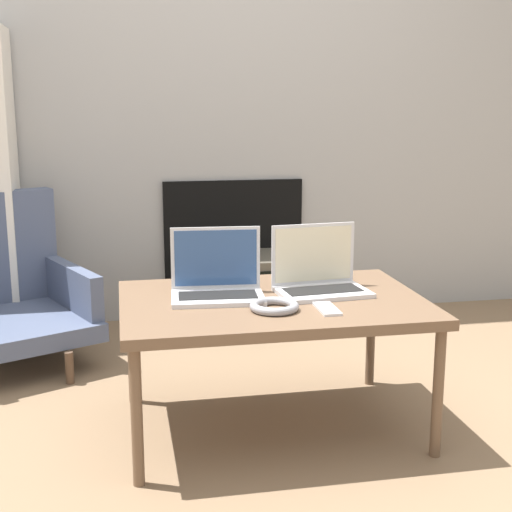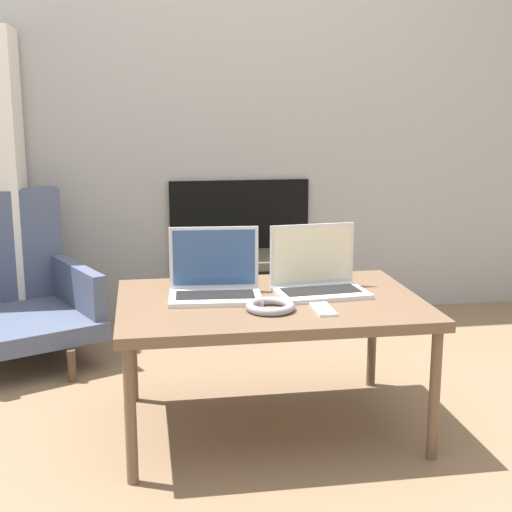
{
  "view_description": "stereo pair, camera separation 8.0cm",
  "coord_description": "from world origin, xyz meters",
  "px_view_note": "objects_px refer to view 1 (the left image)",
  "views": [
    {
      "loc": [
        -0.51,
        -2.08,
        1.14
      ],
      "look_at": [
        0.0,
        0.55,
        0.57
      ],
      "focal_mm": 50.0,
      "sensor_mm": 36.0,
      "label": 1
    },
    {
      "loc": [
        -0.43,
        -2.1,
        1.14
      ],
      "look_at": [
        0.0,
        0.55,
        0.57
      ],
      "focal_mm": 50.0,
      "sensor_mm": 36.0,
      "label": 2
    }
  ],
  "objects_px": {
    "laptop_right": "(319,277)",
    "tv": "(240,291)",
    "phone": "(327,309)",
    "headphones": "(274,306)",
    "laptop_left": "(217,281)",
    "armchair": "(5,288)"
  },
  "relations": [
    {
      "from": "laptop_right",
      "to": "tv",
      "type": "bearing_deg",
      "value": 89.63
    },
    {
      "from": "laptop_right",
      "to": "phone",
      "type": "distance_m",
      "value": 0.24
    },
    {
      "from": "headphones",
      "to": "tv",
      "type": "height_order",
      "value": "headphones"
    },
    {
      "from": "laptop_right",
      "to": "phone",
      "type": "relative_size",
      "value": 2.27
    },
    {
      "from": "phone",
      "to": "laptop_left",
      "type": "bearing_deg",
      "value": 144.78
    },
    {
      "from": "headphones",
      "to": "phone",
      "type": "height_order",
      "value": "headphones"
    },
    {
      "from": "laptop_right",
      "to": "armchair",
      "type": "xyz_separation_m",
      "value": [
        -1.22,
        0.88,
        -0.21
      ]
    },
    {
      "from": "phone",
      "to": "tv",
      "type": "distance_m",
      "value": 1.4
    },
    {
      "from": "laptop_left",
      "to": "phone",
      "type": "distance_m",
      "value": 0.41
    },
    {
      "from": "headphones",
      "to": "armchair",
      "type": "relative_size",
      "value": 0.19
    },
    {
      "from": "laptop_left",
      "to": "laptop_right",
      "type": "height_order",
      "value": "same"
    },
    {
      "from": "laptop_right",
      "to": "headphones",
      "type": "distance_m",
      "value": 0.29
    },
    {
      "from": "laptop_right",
      "to": "armchair",
      "type": "bearing_deg",
      "value": 138.88
    },
    {
      "from": "headphones",
      "to": "armchair",
      "type": "distance_m",
      "value": 1.49
    },
    {
      "from": "laptop_left",
      "to": "tv",
      "type": "height_order",
      "value": "laptop_left"
    },
    {
      "from": "tv",
      "to": "armchair",
      "type": "distance_m",
      "value": 1.16
    },
    {
      "from": "laptop_right",
      "to": "headphones",
      "type": "relative_size",
      "value": 2.06
    },
    {
      "from": "laptop_left",
      "to": "laptop_right",
      "type": "bearing_deg",
      "value": 4.33
    },
    {
      "from": "laptop_left",
      "to": "armchair",
      "type": "xyz_separation_m",
      "value": [
        -0.85,
        0.88,
        -0.21
      ]
    },
    {
      "from": "laptop_left",
      "to": "laptop_right",
      "type": "distance_m",
      "value": 0.37
    },
    {
      "from": "headphones",
      "to": "phone",
      "type": "relative_size",
      "value": 1.1
    },
    {
      "from": "headphones",
      "to": "laptop_right",
      "type": "bearing_deg",
      "value": 44.3
    }
  ]
}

